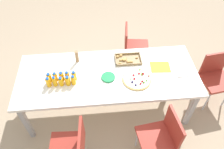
# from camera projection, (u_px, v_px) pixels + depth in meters

# --- Properties ---
(ground_plane) EXTENTS (12.00, 12.00, 0.00)m
(ground_plane) POSITION_uv_depth(u_px,v_px,m) (109.00, 107.00, 3.39)
(ground_plane) COLOR tan
(party_table) EXTENTS (2.34, 0.92, 0.76)m
(party_table) POSITION_uv_depth(u_px,v_px,m) (108.00, 77.00, 2.87)
(party_table) COLOR white
(party_table) RESTS_ON ground_plane
(chair_far_right) EXTENTS (0.45, 0.45, 0.83)m
(chair_far_right) POSITION_uv_depth(u_px,v_px,m) (133.00, 45.00, 3.61)
(chair_far_right) COLOR maroon
(chair_far_right) RESTS_ON ground_plane
(chair_end) EXTENTS (0.45, 0.45, 0.83)m
(chair_end) POSITION_uv_depth(u_px,v_px,m) (215.00, 75.00, 3.16)
(chair_end) COLOR maroon
(chair_end) RESTS_ON ground_plane
(chair_near_right) EXTENTS (0.45, 0.45, 0.83)m
(chair_near_right) POSITION_uv_depth(u_px,v_px,m) (162.00, 136.00, 2.53)
(chair_near_right) COLOR maroon
(chair_near_right) RESTS_ON ground_plane
(chair_near_left) EXTENTS (0.42, 0.42, 0.83)m
(chair_near_left) POSITION_uv_depth(u_px,v_px,m) (72.00, 146.00, 2.44)
(chair_near_left) COLOR maroon
(chair_near_left) RESTS_ON ground_plane
(juice_bottle_0) EXTENTS (0.06, 0.06, 0.14)m
(juice_bottle_0) POSITION_uv_depth(u_px,v_px,m) (48.00, 82.00, 2.65)
(juice_bottle_0) COLOR #FBAC14
(juice_bottle_0) RESTS_ON party_table
(juice_bottle_1) EXTENTS (0.05, 0.05, 0.15)m
(juice_bottle_1) POSITION_uv_depth(u_px,v_px,m) (55.00, 81.00, 2.65)
(juice_bottle_1) COLOR #F9AD14
(juice_bottle_1) RESTS_ON party_table
(juice_bottle_2) EXTENTS (0.06, 0.06, 0.13)m
(juice_bottle_2) POSITION_uv_depth(u_px,v_px,m) (61.00, 81.00, 2.66)
(juice_bottle_2) COLOR #F8AE14
(juice_bottle_2) RESTS_ON party_table
(juice_bottle_3) EXTENTS (0.06, 0.06, 0.14)m
(juice_bottle_3) POSITION_uv_depth(u_px,v_px,m) (68.00, 81.00, 2.67)
(juice_bottle_3) COLOR #F9AF14
(juice_bottle_3) RESTS_ON party_table
(juice_bottle_4) EXTENTS (0.06, 0.06, 0.14)m
(juice_bottle_4) POSITION_uv_depth(u_px,v_px,m) (73.00, 80.00, 2.67)
(juice_bottle_4) COLOR #FAAD14
(juice_bottle_4) RESTS_ON party_table
(juice_bottle_5) EXTENTS (0.06, 0.06, 0.14)m
(juice_bottle_5) POSITION_uv_depth(u_px,v_px,m) (49.00, 78.00, 2.70)
(juice_bottle_5) COLOR #F9AF14
(juice_bottle_5) RESTS_ON party_table
(juice_bottle_6) EXTENTS (0.05, 0.05, 0.13)m
(juice_bottle_6) POSITION_uv_depth(u_px,v_px,m) (55.00, 77.00, 2.71)
(juice_bottle_6) COLOR #F9AF14
(juice_bottle_6) RESTS_ON party_table
(juice_bottle_7) EXTENTS (0.06, 0.06, 0.14)m
(juice_bottle_7) POSITION_uv_depth(u_px,v_px,m) (62.00, 77.00, 2.71)
(juice_bottle_7) COLOR #F9AC14
(juice_bottle_7) RESTS_ON party_table
(juice_bottle_8) EXTENTS (0.05, 0.05, 0.15)m
(juice_bottle_8) POSITION_uv_depth(u_px,v_px,m) (67.00, 76.00, 2.71)
(juice_bottle_8) COLOR #F9AC14
(juice_bottle_8) RESTS_ON party_table
(juice_bottle_9) EXTENTS (0.06, 0.06, 0.14)m
(juice_bottle_9) POSITION_uv_depth(u_px,v_px,m) (74.00, 76.00, 2.72)
(juice_bottle_9) COLOR #F9AF14
(juice_bottle_9) RESTS_ON party_table
(fruit_pizza) EXTENTS (0.36, 0.36, 0.05)m
(fruit_pizza) POSITION_uv_depth(u_px,v_px,m) (137.00, 79.00, 2.75)
(fruit_pizza) COLOR tan
(fruit_pizza) RESTS_ON party_table
(snack_tray) EXTENTS (0.36, 0.23, 0.04)m
(snack_tray) POSITION_uv_depth(u_px,v_px,m) (127.00, 59.00, 2.99)
(snack_tray) COLOR olive
(snack_tray) RESTS_ON party_table
(plate_stack) EXTENTS (0.17, 0.17, 0.02)m
(plate_stack) POSITION_uv_depth(u_px,v_px,m) (108.00, 77.00, 2.78)
(plate_stack) COLOR #1E8C4C
(plate_stack) RESTS_ON party_table
(napkin_stack) EXTENTS (0.15, 0.15, 0.01)m
(napkin_stack) POSITION_uv_depth(u_px,v_px,m) (182.00, 73.00, 2.83)
(napkin_stack) COLOR white
(napkin_stack) RESTS_ON party_table
(cardboard_tube) EXTENTS (0.04, 0.04, 0.18)m
(cardboard_tube) POSITION_uv_depth(u_px,v_px,m) (77.00, 57.00, 2.92)
(cardboard_tube) COLOR #9E7A56
(cardboard_tube) RESTS_ON party_table
(paper_folder) EXTENTS (0.27, 0.22, 0.01)m
(paper_folder) POSITION_uv_depth(u_px,v_px,m) (160.00, 67.00, 2.91)
(paper_folder) COLOR yellow
(paper_folder) RESTS_ON party_table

